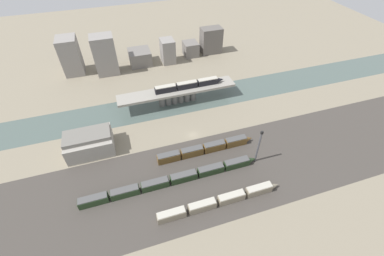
# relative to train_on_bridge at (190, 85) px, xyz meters

# --- Properties ---
(ground_plane) EXTENTS (400.00, 400.00, 0.00)m
(ground_plane) POSITION_rel_train_on_bridge_xyz_m (-6.81, -26.81, -9.93)
(ground_plane) COLOR gray
(railbed_yard) EXTENTS (280.00, 42.00, 0.01)m
(railbed_yard) POSITION_rel_train_on_bridge_xyz_m (-6.81, -50.81, -9.92)
(railbed_yard) COLOR #423D38
(railbed_yard) RESTS_ON ground
(river_water) EXTENTS (320.00, 20.80, 0.01)m
(river_water) POSITION_rel_train_on_bridge_xyz_m (-6.81, -0.00, -9.93)
(river_water) COLOR #4C5B56
(river_water) RESTS_ON ground
(bridge) EXTENTS (62.42, 9.37, 8.25)m
(bridge) POSITION_rel_train_on_bridge_xyz_m (-6.81, 0.00, -3.74)
(bridge) COLOR gray
(bridge) RESTS_ON ground
(train_on_bridge) EXTENTS (37.81, 3.04, 3.45)m
(train_on_bridge) POSITION_rel_train_on_bridge_xyz_m (0.00, 0.00, 0.00)
(train_on_bridge) COLOR black
(train_on_bridge) RESTS_ON bridge
(train_yard_near) EXTENTS (47.77, 2.87, 3.75)m
(train_yard_near) POSITION_rel_train_on_bridge_xyz_m (-8.44, -64.14, -8.09)
(train_yard_near) COLOR gray
(train_yard_near) RESTS_ON ground
(train_yard_mid) EXTENTS (71.57, 3.09, 3.55)m
(train_yard_mid) POSITION_rel_train_on_bridge_xyz_m (-22.37, -49.84, -8.19)
(train_yard_mid) COLOR #23381E
(train_yard_mid) RESTS_ON ground
(train_yard_far) EXTENTS (44.06, 3.14, 3.98)m
(train_yard_far) POSITION_rel_train_on_bridge_xyz_m (-4.63, -38.41, -7.98)
(train_yard_far) COLOR brown
(train_yard_far) RESTS_ON ground
(warehouse_building) EXTENTS (19.71, 14.05, 9.78)m
(warehouse_building) POSITION_rel_train_on_bridge_xyz_m (-52.39, -22.07, -5.28)
(warehouse_building) COLOR #9E998E
(warehouse_building) RESTS_ON ground
(signal_tower) EXTENTS (1.00, 0.77, 17.18)m
(signal_tower) POSITION_rel_train_on_bridge_xyz_m (13.58, -49.68, -1.24)
(signal_tower) COLOR #4C4C51
(signal_tower) RESTS_ON ground
(city_block_far_left) EXTENTS (11.24, 13.26, 22.40)m
(city_block_far_left) POSITION_rel_train_on_bridge_xyz_m (-59.85, 50.07, 1.27)
(city_block_far_left) COLOR gray
(city_block_far_left) RESTS_ON ground
(city_block_left) EXTENTS (13.15, 10.96, 23.77)m
(city_block_left) POSITION_rel_train_on_bridge_xyz_m (-39.89, 43.29, 1.96)
(city_block_left) COLOR gray
(city_block_left) RESTS_ON ground
(city_block_center) EXTENTS (13.68, 14.13, 9.22)m
(city_block_center) POSITION_rel_train_on_bridge_xyz_m (-18.94, 48.47, -5.32)
(city_block_center) COLOR slate
(city_block_center) RESTS_ON ground
(city_block_right) EXTENTS (8.42, 10.46, 15.29)m
(city_block_right) POSITION_rel_train_on_bridge_xyz_m (-0.83, 45.39, -2.28)
(city_block_right) COLOR gray
(city_block_right) RESTS_ON ground
(city_block_far_right) EXTENTS (9.47, 10.70, 9.23)m
(city_block_far_right) POSITION_rel_train_on_bridge_xyz_m (16.21, 49.86, -5.31)
(city_block_far_right) COLOR slate
(city_block_far_right) RESTS_ON ground
(city_block_tall) EXTENTS (14.04, 8.96, 17.22)m
(city_block_tall) POSITION_rel_train_on_bridge_xyz_m (31.04, 49.89, -1.32)
(city_block_tall) COLOR #605B56
(city_block_tall) RESTS_ON ground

